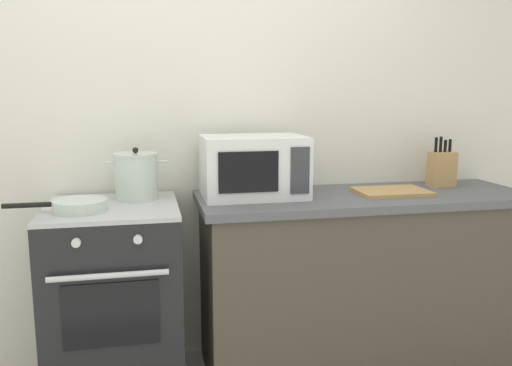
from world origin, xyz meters
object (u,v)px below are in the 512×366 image
(knife_block, at_px, (442,168))
(cutting_board, at_px, (391,192))
(stock_pot, at_px, (136,176))
(frying_pan, at_px, (78,205))
(microwave, at_px, (253,166))
(stove, at_px, (116,301))

(knife_block, bearing_deg, cutting_board, -158.85)
(stock_pot, height_order, frying_pan, stock_pot)
(frying_pan, relative_size, cutting_board, 1.20)
(frying_pan, height_order, cutting_board, frying_pan)
(frying_pan, relative_size, knife_block, 1.58)
(frying_pan, height_order, microwave, microwave)
(stove, xyz_separation_m, cutting_board, (1.38, 0.00, 0.47))
(stock_pot, bearing_deg, microwave, -4.89)
(frying_pan, bearing_deg, microwave, 11.61)
(frying_pan, xyz_separation_m, cutting_board, (1.52, 0.09, -0.02))
(stove, xyz_separation_m, knife_block, (1.75, 0.14, 0.56))
(stock_pot, distance_m, knife_block, 1.63)
(stove, relative_size, cutting_board, 2.56)
(microwave, xyz_separation_m, knife_block, (1.07, 0.06, -0.05))
(stove, relative_size, microwave, 1.84)
(stove, height_order, knife_block, knife_block)
(cutting_board, height_order, knife_block, knife_block)
(stock_pot, distance_m, cutting_board, 1.28)
(frying_pan, bearing_deg, stove, 33.80)
(stock_pot, xyz_separation_m, cutting_board, (1.27, -0.13, -0.10))
(stock_pot, relative_size, microwave, 0.59)
(frying_pan, xyz_separation_m, microwave, (0.81, 0.17, 0.12))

